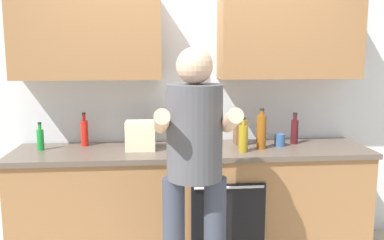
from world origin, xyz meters
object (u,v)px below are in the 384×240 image
(person_standing, at_px, (195,161))
(bottle_syrup, at_px, (261,131))
(bottle_hotsauce, at_px, (85,132))
(knife_block, at_px, (240,131))
(bottle_vinegar, at_px, (187,136))
(bottle_wine, at_px, (295,131))
(cup_tea, at_px, (280,140))
(grocery_bag_rice, at_px, (141,136))
(bottle_soda, at_px, (40,139))
(bottle_water, at_px, (175,137))
(bottle_oil, at_px, (243,138))

(person_standing, xyz_separation_m, bottle_syrup, (0.61, 0.74, 0.04))
(bottle_hotsauce, bearing_deg, knife_block, -1.73)
(bottle_vinegar, bearing_deg, bottle_syrup, -4.37)
(bottle_wine, xyz_separation_m, cup_tea, (-0.15, -0.08, -0.06))
(bottle_vinegar, distance_m, grocery_bag_rice, 0.37)
(bottle_syrup, distance_m, bottle_soda, 1.75)
(bottle_syrup, distance_m, cup_tea, 0.22)
(bottle_syrup, distance_m, bottle_water, 0.69)
(person_standing, bearing_deg, knife_block, 62.89)
(bottle_oil, xyz_separation_m, grocery_bag_rice, (-0.79, 0.14, 0.00))
(bottle_oil, distance_m, knife_block, 0.30)
(bottle_oil, bearing_deg, bottle_syrup, 29.30)
(bottle_wine, bearing_deg, bottle_vinegar, -173.11)
(person_standing, xyz_separation_m, bottle_water, (-0.08, 0.80, -0.01))
(bottle_oil, relative_size, knife_block, 1.01)
(bottle_syrup, height_order, grocery_bag_rice, bottle_syrup)
(bottle_soda, relative_size, grocery_bag_rice, 0.96)
(bottle_vinegar, distance_m, bottle_oil, 0.45)
(bottle_wine, bearing_deg, bottle_soda, -178.80)
(bottle_syrup, distance_m, bottle_hotsauce, 1.44)
(bottle_wine, bearing_deg, person_standing, -136.17)
(bottle_water, relative_size, grocery_bag_rice, 1.08)
(person_standing, distance_m, cup_tea, 1.14)
(bottle_soda, relative_size, cup_tea, 2.24)
(person_standing, distance_m, grocery_bag_rice, 0.87)
(bottle_vinegar, xyz_separation_m, bottle_syrup, (0.59, -0.05, 0.03))
(bottle_vinegar, relative_size, bottle_syrup, 0.82)
(bottle_hotsauce, distance_m, bottle_wine, 1.75)
(bottle_syrup, bearing_deg, grocery_bag_rice, 176.97)
(bottle_oil, relative_size, bottle_water, 1.08)
(bottle_vinegar, relative_size, grocery_bag_rice, 1.15)
(bottle_wine, height_order, knife_block, knife_block)
(bottle_soda, bearing_deg, bottle_oil, -7.43)
(bottle_syrup, height_order, bottle_water, bottle_syrup)
(bottle_vinegar, distance_m, knife_block, 0.49)
(knife_block, bearing_deg, bottle_oil, -97.62)
(bottle_oil, height_order, cup_tea, bottle_oil)
(bottle_water, relative_size, cup_tea, 2.52)
(bottle_soda, xyz_separation_m, knife_block, (1.62, 0.09, 0.01))
(bottle_vinegar, bearing_deg, bottle_hotsauce, 166.99)
(bottle_oil, bearing_deg, bottle_water, 163.67)
(bottle_water, height_order, bottle_soda, bottle_water)
(bottle_vinegar, bearing_deg, bottle_oil, -18.18)
(bottle_wine, relative_size, grocery_bag_rice, 1.15)
(knife_block, distance_m, grocery_bag_rice, 0.85)
(grocery_bag_rice, bearing_deg, bottle_vinegar, -0.90)
(person_standing, distance_m, bottle_vinegar, 0.79)
(bottle_syrup, relative_size, bottle_oil, 1.20)
(bottle_oil, xyz_separation_m, bottle_soda, (-1.58, 0.21, -0.02))
(bottle_vinegar, relative_size, bottle_wine, 1.00)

